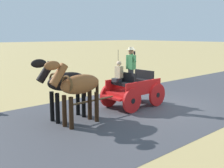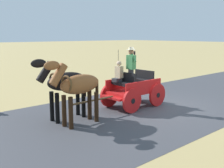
% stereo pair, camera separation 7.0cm
% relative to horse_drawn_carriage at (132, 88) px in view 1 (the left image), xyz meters
% --- Properties ---
extents(ground_plane, '(200.00, 200.00, 0.00)m').
position_rel_horse_drawn_carriage_xyz_m(ground_plane, '(-0.52, -0.95, -0.82)').
color(ground_plane, tan).
extents(road_surface, '(6.63, 160.00, 0.01)m').
position_rel_horse_drawn_carriage_xyz_m(road_surface, '(-0.52, -0.95, -0.81)').
color(road_surface, '#424247').
rests_on(road_surface, ground).
extents(horse_drawn_carriage, '(1.46, 4.51, 2.50)m').
position_rel_horse_drawn_carriage_xyz_m(horse_drawn_carriage, '(0.00, 0.00, 0.00)').
color(horse_drawn_carriage, red).
rests_on(horse_drawn_carriage, ground).
extents(horse_near_side, '(0.66, 2.13, 2.21)m').
position_rel_horse_drawn_carriage_xyz_m(horse_near_side, '(-0.44, 3.02, 0.51)').
color(horse_near_side, brown).
rests_on(horse_near_side, ground).
extents(horse_off_side, '(0.57, 2.13, 2.21)m').
position_rel_horse_drawn_carriage_xyz_m(horse_off_side, '(0.32, 3.04, 0.51)').
color(horse_off_side, black).
rests_on(horse_off_side, ground).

